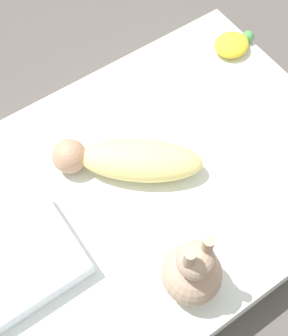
{
  "coord_description": "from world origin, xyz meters",
  "views": [
    {
      "loc": [
        -0.45,
        -0.63,
        1.64
      ],
      "look_at": [
        0.0,
        0.03,
        0.23
      ],
      "focal_mm": 50.0,
      "sensor_mm": 36.0,
      "label": 1
    }
  ],
  "objects_px": {
    "swaddled_baby": "(128,159)",
    "pillow": "(17,262)",
    "turtle_plush": "(233,44)",
    "bunny_plush": "(193,272)"
  },
  "relations": [
    {
      "from": "swaddled_baby",
      "to": "pillow",
      "type": "bearing_deg",
      "value": 50.37
    },
    {
      "from": "pillow",
      "to": "turtle_plush",
      "type": "relative_size",
      "value": 1.98
    },
    {
      "from": "swaddled_baby",
      "to": "turtle_plush",
      "type": "bearing_deg",
      "value": -122.84
    },
    {
      "from": "turtle_plush",
      "to": "pillow",
      "type": "bearing_deg",
      "value": -164.14
    },
    {
      "from": "pillow",
      "to": "swaddled_baby",
      "type": "bearing_deg",
      "value": 11.86
    },
    {
      "from": "pillow",
      "to": "bunny_plush",
      "type": "relative_size",
      "value": 1.14
    },
    {
      "from": "pillow",
      "to": "bunny_plush",
      "type": "xyz_separation_m",
      "value": [
        0.41,
        -0.35,
        0.08
      ]
    },
    {
      "from": "swaddled_baby",
      "to": "pillow",
      "type": "distance_m",
      "value": 0.5
    },
    {
      "from": "pillow",
      "to": "turtle_plush",
      "type": "bearing_deg",
      "value": 15.86
    },
    {
      "from": "turtle_plush",
      "to": "swaddled_baby",
      "type": "bearing_deg",
      "value": -161.36
    }
  ]
}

